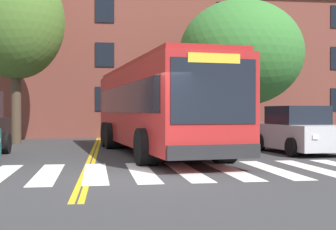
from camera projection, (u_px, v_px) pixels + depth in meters
ground_plane at (141, 178)px, 10.86m from camera, size 120.00×120.00×0.00m
crosswalk at (142, 172)px, 11.94m from camera, size 14.70×4.55×0.01m
lane_line_yellow_inner at (97, 140)px, 25.64m from camera, size 0.12×36.00×0.01m
lane_line_yellow_outer at (100, 140)px, 25.66m from camera, size 0.12×36.00×0.01m
city_bus at (156, 106)px, 17.20m from camera, size 4.20×12.06×3.24m
car_silver_far_lane at (298, 131)px, 17.43m from camera, size 2.48×4.41×1.75m
car_red_behind_bus at (139, 121)px, 26.55m from camera, size 2.59×4.83×2.16m
street_tree_curbside_large at (241, 53)px, 23.80m from camera, size 8.87×9.01×7.20m
street_tree_curbside_small at (16, 21)px, 22.01m from camera, size 6.36×6.37×8.59m
building_facade at (105, 65)px, 30.04m from camera, size 35.85×6.21×9.12m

